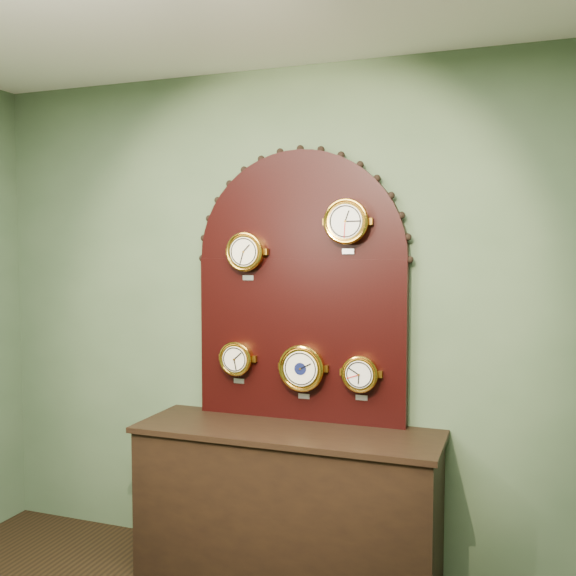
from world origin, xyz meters
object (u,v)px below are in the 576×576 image
at_px(shop_counter, 287,508).
at_px(barometer, 302,368).
at_px(roman_clock, 246,252).
at_px(tide_clock, 360,374).
at_px(arabic_clock, 347,222).
at_px(display_board, 300,278).
at_px(hygrometer, 237,358).

relative_size(shop_counter, barometer, 5.17).
distance_m(roman_clock, tide_clock, 0.93).
distance_m(shop_counter, arabic_clock, 1.56).
distance_m(display_board, tide_clock, 0.62).
height_order(hygrometer, tide_clock, hygrometer).
bearing_deg(hygrometer, tide_clock, -0.00).
relative_size(arabic_clock, barometer, 0.95).
relative_size(display_board, hygrometer, 6.15).
bearing_deg(tide_clock, arabic_clock, -179.18).
bearing_deg(shop_counter, roman_clock, 152.88).
height_order(display_board, tide_clock, display_board).
xyz_separation_m(display_board, hygrometer, (-0.36, -0.07, -0.46)).
distance_m(display_board, barometer, 0.50).
relative_size(hygrometer, barometer, 0.81).
xyz_separation_m(hygrometer, tide_clock, (0.72, -0.00, -0.04)).
height_order(shop_counter, barometer, barometer).
xyz_separation_m(roman_clock, barometer, (0.33, -0.00, -0.64)).
distance_m(arabic_clock, tide_clock, 0.81).
relative_size(display_board, barometer, 4.95).
bearing_deg(roman_clock, display_board, 12.50).
distance_m(shop_counter, tide_clock, 0.82).
bearing_deg(roman_clock, hygrometer, 179.38).
bearing_deg(hygrometer, arabic_clock, -0.11).
bearing_deg(shop_counter, arabic_clock, 28.42).
relative_size(arabic_clock, hygrometer, 1.18).
bearing_deg(display_board, barometer, -62.58).
distance_m(arabic_clock, hygrometer, 1.00).
bearing_deg(barometer, roman_clock, 179.83).
bearing_deg(roman_clock, shop_counter, -27.12).
bearing_deg(arabic_clock, shop_counter, -151.58).
relative_size(hygrometer, tide_clock, 0.99).
height_order(shop_counter, arabic_clock, arabic_clock).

